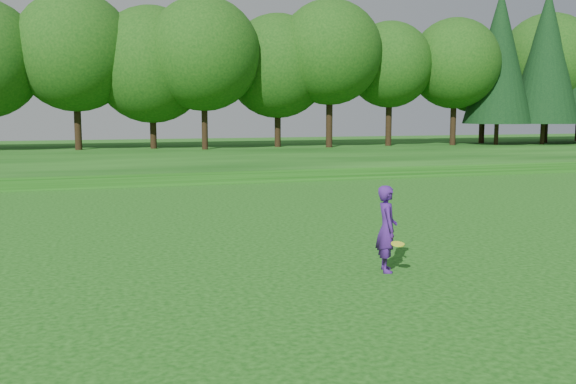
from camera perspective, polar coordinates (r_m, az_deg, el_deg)
name	(u,v)px	position (r m, az deg, el deg)	size (l,w,h in m)	color
ground	(318,299)	(12.13, 2.68, -9.47)	(140.00, 140.00, 0.00)	#0F410C
berm	(149,157)	(45.20, -12.22, 3.04)	(130.00, 30.00, 0.60)	#0F410C
walking_path	(176,183)	(31.36, -9.90, 0.79)	(130.00, 1.60, 0.04)	gray
treeline	(141,47)	(49.29, -12.90, 12.44)	(104.00, 7.00, 15.00)	#11410F
woman	(387,229)	(14.08, 8.78, -3.25)	(0.62, 0.98, 1.89)	#461B7D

